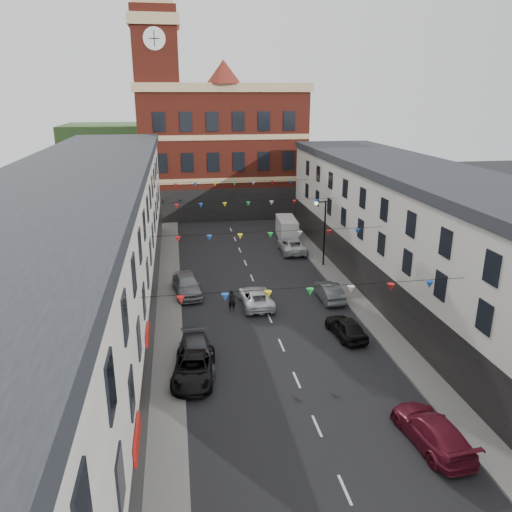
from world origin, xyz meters
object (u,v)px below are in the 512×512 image
street_lamp (322,224)px  car_left_e (187,285)px  moving_car (256,297)px  pedestrian (232,301)px  car_left_d (196,354)px  car_left_c (194,368)px  car_right_e (329,291)px  car_right_f (292,245)px  car_right_c (432,430)px  white_van (287,228)px  car_right_d (346,327)px

street_lamp → car_left_e: size_ratio=1.25×
moving_car → pedestrian: (-1.84, -0.72, 0.15)m
street_lamp → car_left_d: size_ratio=1.30×
car_left_c → car_right_e: size_ratio=1.16×
car_left_e → car_right_f: (10.49, 9.43, -0.11)m
car_left_d → car_right_c: bearing=-41.1°
car_left_e → car_right_c: (10.14, -19.18, -0.13)m
car_left_c → car_right_e: car_right_e is taller
car_right_c → white_van: bearing=-96.9°
car_right_e → car_left_d: bearing=36.6°
street_lamp → car_left_e: 13.34m
white_van → pedestrian: bearing=-109.4°
car_left_c → pedestrian: (3.08, 8.53, 0.14)m
car_left_e → moving_car: bearing=-37.1°
street_lamp → car_right_e: 8.33m
car_right_e → car_right_f: 12.13m
street_lamp → moving_car: (-7.13, -7.71, -3.26)m
street_lamp → car_right_d: bearing=-99.5°
car_left_d → car_right_f: size_ratio=0.91×
car_right_e → white_van: size_ratio=0.85×
car_left_d → car_right_f: car_right_f is taller
car_left_d → pedestrian: size_ratio=2.91×
car_left_e → street_lamp: bearing=15.1°
car_right_d → car_right_f: size_ratio=0.76×
car_right_d → car_right_e: (0.69, 6.02, 0.01)m
car_left_c → moving_car: size_ratio=1.02×
car_left_d → car_left_e: car_left_e is taller
car_right_d → car_right_f: (0.69, 18.15, 0.05)m
car_right_e → car_right_c: bearing=87.5°
car_left_c → white_van: 28.99m
car_left_e → car_right_d: 13.11m
moving_car → car_right_c: bearing=106.3°
moving_car → white_van: (6.18, 17.52, 0.42)m
car_left_e → car_right_e: size_ratio=1.18×
car_left_d → street_lamp: bearing=52.0°
car_left_d → car_left_e: size_ratio=0.96×
street_lamp → white_van: street_lamp is taller
car_left_d → car_right_d: bearing=11.1°
white_van → car_right_c: bearing=-87.3°
car_right_c → car_right_f: 28.62m
car_left_c → pedestrian: bearing=77.1°
car_right_e → car_left_c: bearing=40.7°
car_left_d → car_left_e: 10.71m
car_right_f → car_right_d: bearing=89.8°
car_right_f → pedestrian: (-7.40, -13.05, 0.09)m
car_right_d → moving_car: size_ratio=0.84×
car_left_c → car_left_e: car_left_e is taller
pedestrian → car_left_d: bearing=-114.9°
street_lamp → pedestrian: (-8.97, -8.43, -3.11)m
car_left_d → car_right_e: bearing=37.3°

